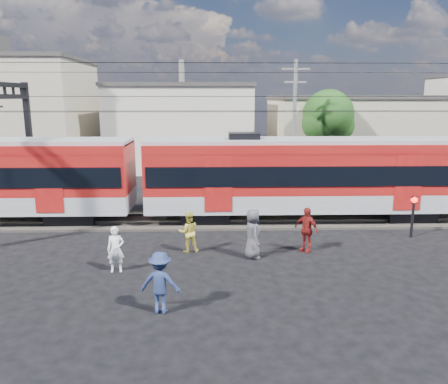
{
  "coord_description": "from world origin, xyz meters",
  "views": [
    {
      "loc": [
        0.68,
        -13.39,
        6.19
      ],
      "look_at": [
        1.19,
        5.0,
        2.17
      ],
      "focal_mm": 35.0,
      "sensor_mm": 36.0,
      "label": 1
    }
  ],
  "objects_px": {
    "pedestrian_c": "(161,283)",
    "crossing_signal": "(413,209)",
    "commuter_train": "(312,174)",
    "pedestrian_a": "(116,249)"
  },
  "relations": [
    {
      "from": "commuter_train",
      "to": "pedestrian_a",
      "type": "xyz_separation_m",
      "value": [
        -8.45,
        -6.45,
        -1.56
      ]
    },
    {
      "from": "commuter_train",
      "to": "crossing_signal",
      "type": "distance_m",
      "value": 5.0
    },
    {
      "from": "commuter_train",
      "to": "crossing_signal",
      "type": "height_order",
      "value": "commuter_train"
    },
    {
      "from": "commuter_train",
      "to": "crossing_signal",
      "type": "xyz_separation_m",
      "value": [
        3.96,
        -2.86,
        -1.08
      ]
    },
    {
      "from": "commuter_train",
      "to": "pedestrian_c",
      "type": "height_order",
      "value": "commuter_train"
    },
    {
      "from": "pedestrian_c",
      "to": "crossing_signal",
      "type": "height_order",
      "value": "crossing_signal"
    },
    {
      "from": "commuter_train",
      "to": "crossing_signal",
      "type": "relative_size",
      "value": 26.46
    },
    {
      "from": "pedestrian_a",
      "to": "crossing_signal",
      "type": "distance_m",
      "value": 12.93
    },
    {
      "from": "pedestrian_c",
      "to": "commuter_train",
      "type": "bearing_deg",
      "value": -112.6
    },
    {
      "from": "commuter_train",
      "to": "pedestrian_c",
      "type": "bearing_deg",
      "value": -124.15
    }
  ]
}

